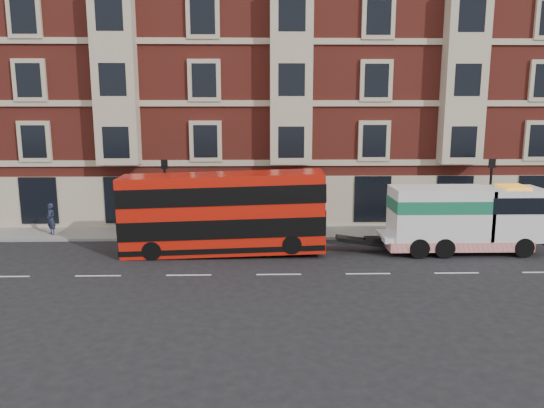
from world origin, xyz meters
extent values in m
plane|color=black|center=(0.00, 0.00, 0.00)|extent=(120.00, 120.00, 0.00)
cube|color=slate|center=(0.00, 7.50, 0.07)|extent=(90.00, 3.00, 0.15)
cube|color=maroon|center=(0.50, 15.00, 9.00)|extent=(45.00, 12.00, 18.00)
cylinder|color=black|center=(-6.00, 6.20, 2.15)|extent=(0.14, 0.14, 4.00)
cube|color=black|center=(-6.00, 6.20, 4.25)|extent=(0.35, 0.15, 0.50)
cylinder|color=black|center=(12.00, 6.20, 2.15)|extent=(0.14, 0.14, 4.00)
cube|color=black|center=(12.00, 6.20, 4.25)|extent=(0.35, 0.15, 0.50)
cube|color=red|center=(-2.68, 3.40, 2.11)|extent=(10.03, 2.24, 3.94)
cube|color=black|center=(-2.68, 3.40, 1.52)|extent=(10.07, 2.30, 0.94)
cube|color=black|center=(-2.68, 3.40, 3.14)|extent=(10.07, 2.30, 0.90)
cylinder|color=black|center=(-6.08, 2.39, 0.47)|extent=(0.93, 0.29, 0.93)
cylinder|color=black|center=(-6.08, 4.41, 0.47)|extent=(0.93, 0.29, 0.93)
cylinder|color=black|center=(0.73, 2.39, 0.73)|extent=(0.93, 0.29, 0.93)
cylinder|color=black|center=(0.73, 4.41, 0.73)|extent=(0.93, 0.29, 0.93)
cube|color=silver|center=(9.32, 3.40, 0.85)|extent=(8.06, 2.06, 0.27)
cube|color=silver|center=(11.92, 3.40, 2.02)|extent=(2.87, 2.24, 2.60)
cube|color=silver|center=(8.25, 3.40, 2.06)|extent=(4.84, 2.24, 2.60)
cube|color=#176746|center=(8.25, 3.40, 2.51)|extent=(4.88, 2.28, 0.63)
cube|color=red|center=(9.14, 3.40, 0.54)|extent=(7.17, 2.30, 0.49)
cylinder|color=black|center=(12.19, 2.39, 0.49)|extent=(0.99, 0.31, 0.99)
cylinder|color=black|center=(12.19, 4.41, 0.49)|extent=(0.99, 0.31, 0.99)
cylinder|color=black|center=(8.25, 2.39, 0.49)|extent=(0.99, 0.36, 0.99)
cylinder|color=black|center=(8.25, 4.41, 0.49)|extent=(0.99, 0.36, 0.99)
cylinder|color=black|center=(6.99, 2.39, 0.49)|extent=(0.99, 0.36, 0.99)
cylinder|color=black|center=(6.99, 4.41, 0.49)|extent=(0.99, 0.36, 0.99)
imported|color=#1D223A|center=(-12.68, 7.04, 1.04)|extent=(0.78, 0.74, 1.79)
camera|label=1|loc=(-0.87, -22.57, 7.51)|focal=35.00mm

